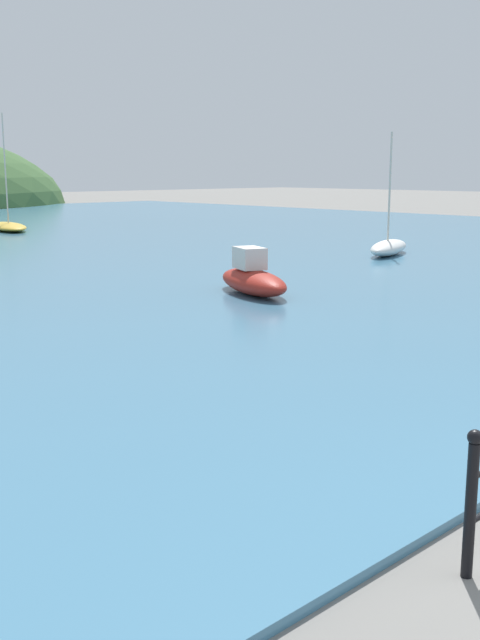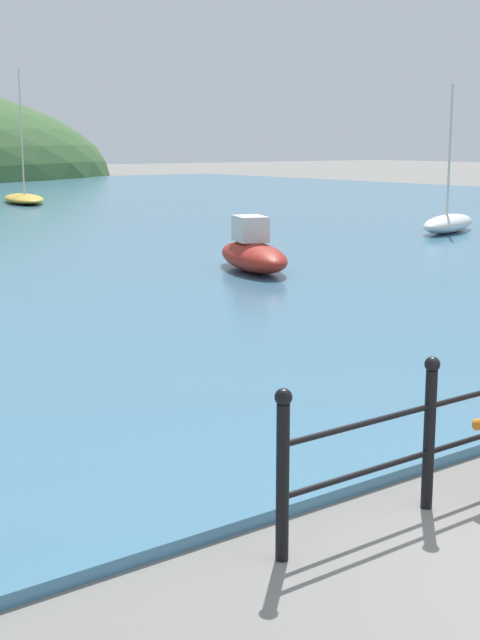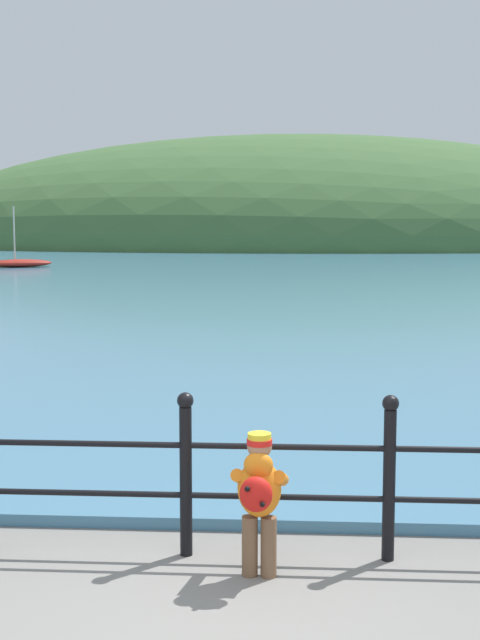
# 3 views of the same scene
# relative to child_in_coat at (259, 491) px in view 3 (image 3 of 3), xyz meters

# --- Properties ---
(water) EXTENTS (80.00, 60.00, 0.10)m
(water) POSITION_rel_child_in_coat_xyz_m (-0.25, 30.87, -0.56)
(water) COLOR teal
(water) RESTS_ON ground
(far_hillside) EXTENTS (67.45, 37.10, 18.36)m
(far_hillside) POSITION_rel_child_in_coat_xyz_m (-0.25, 69.66, -0.61)
(far_hillside) COLOR #3D6033
(far_hillside) RESTS_ON ground
(iron_railing) EXTENTS (4.50, 0.12, 1.21)m
(iron_railing) POSITION_rel_child_in_coat_xyz_m (0.18, 0.37, 0.04)
(iron_railing) COLOR black
(iron_railing) RESTS_ON ground
(child_in_coat) EXTENTS (0.40, 0.54, 1.00)m
(child_in_coat) POSITION_rel_child_in_coat_xyz_m (0.00, 0.00, 0.00)
(child_in_coat) COLOR brown
(child_in_coat) RESTS_ON ground
(boat_mid_harbor) EXTENTS (3.25, 2.19, 2.83)m
(boat_mid_harbor) POSITION_rel_child_in_coat_xyz_m (-12.80, 34.98, -0.31)
(boat_mid_harbor) COLOR maroon
(boat_mid_harbor) RESTS_ON water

